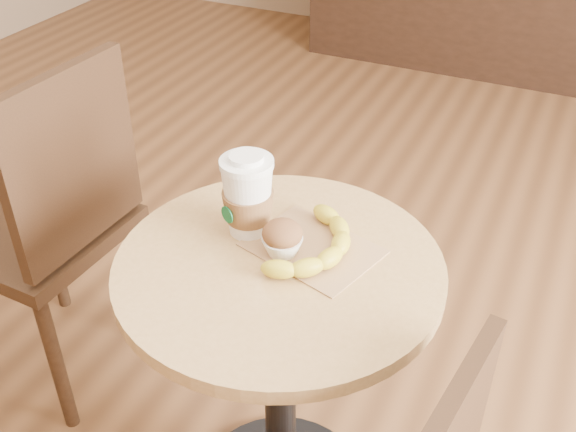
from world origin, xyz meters
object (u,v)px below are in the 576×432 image
at_px(cafe_table, 280,353).
at_px(muffin, 282,238).
at_px(chair_left, 51,222).
at_px(coffee_cup, 248,198).
at_px(banana, 319,245).

height_order(cafe_table, muffin, muffin).
relative_size(chair_left, coffee_cup, 5.59).
relative_size(cafe_table, coffee_cup, 4.31).
xyz_separation_m(cafe_table, banana, (0.06, 0.06, 0.27)).
distance_m(cafe_table, muffin, 0.28).
bearing_deg(banana, chair_left, -177.62).
height_order(cafe_table, chair_left, chair_left).
xyz_separation_m(cafe_table, coffee_cup, (-0.10, 0.06, 0.32)).
distance_m(coffee_cup, muffin, 0.11).
distance_m(muffin, banana, 0.07).
relative_size(cafe_table, banana, 2.82).
height_order(chair_left, muffin, chair_left).
relative_size(coffee_cup, banana, 0.66).
xyz_separation_m(muffin, banana, (0.06, 0.03, -0.02)).
bearing_deg(muffin, coffee_cup, 156.51).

